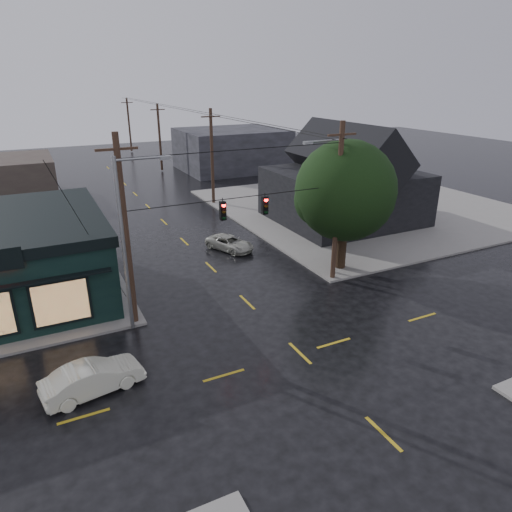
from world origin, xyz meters
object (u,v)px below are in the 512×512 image
utility_pole_ne (332,279)px  suv_silver (230,243)px  sedan_cream (93,378)px  corner_tree (345,191)px  utility_pole_nw (136,323)px

utility_pole_ne → suv_silver: bearing=115.9°
utility_pole_ne → sedan_cream: bearing=-162.2°
utility_pole_ne → suv_silver: (-3.92, 8.06, 0.56)m
utility_pole_ne → suv_silver: size_ratio=2.54×
corner_tree → utility_pole_ne: size_ratio=0.86×
corner_tree → utility_pole_nw: (-14.48, -1.21, -5.55)m
corner_tree → suv_silver: size_ratio=2.19×
utility_pole_nw → utility_pole_ne: size_ratio=1.00×
utility_pole_nw → utility_pole_ne: same height
corner_tree → sedan_cream: 19.09m
corner_tree → suv_silver: 10.05m
utility_pole_ne → sedan_cream: utility_pole_ne is taller
utility_pole_ne → sedan_cream: size_ratio=2.44×
corner_tree → utility_pole_ne: bearing=-140.9°
corner_tree → suv_silver: (-5.40, 6.85, -4.99)m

